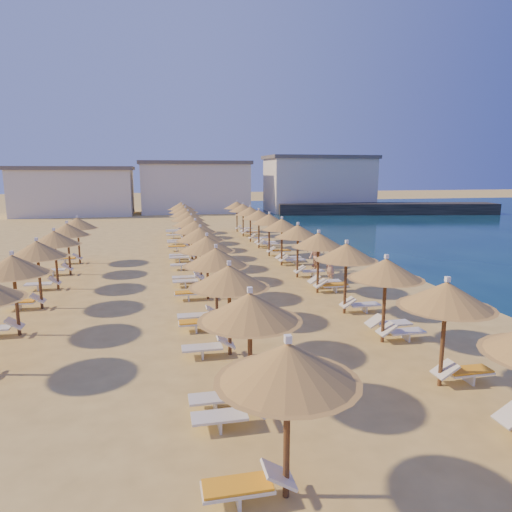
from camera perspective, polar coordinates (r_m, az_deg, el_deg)
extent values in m
plane|color=#E4C064|center=(21.17, -0.93, -5.53)|extent=(220.00, 220.00, 0.00)
cube|color=black|center=(66.14, 16.01, 5.71)|extent=(30.23, 9.43, 1.50)
cube|color=silver|center=(66.58, -21.70, 7.35)|extent=(15.00, 8.00, 6.00)
cube|color=#59514C|center=(66.52, -21.90, 10.14)|extent=(15.60, 8.48, 0.50)
cube|color=silver|center=(67.20, -7.66, 8.36)|extent=(15.00, 8.00, 6.80)
cube|color=#59514C|center=(67.17, -7.74, 11.47)|extent=(15.60, 8.48, 0.50)
cube|color=silver|center=(68.75, 7.84, 8.74)|extent=(15.00, 8.00, 7.60)
cube|color=#59514C|center=(68.75, 7.93, 12.11)|extent=(15.60, 8.48, 0.50)
cylinder|color=brown|center=(13.66, 22.29, -9.97)|extent=(0.12, 0.12, 2.52)
cone|color=#9C622D|center=(13.26, 22.70, -4.45)|extent=(2.40, 2.40, 0.70)
cone|color=#9C622D|center=(13.34, 22.62, -5.64)|extent=(2.60, 2.60, 0.12)
cube|color=white|center=(13.17, 22.83, -2.69)|extent=(0.12, 0.12, 0.14)
cylinder|color=brown|center=(16.38, 15.70, -6.18)|extent=(0.12, 0.12, 2.52)
cone|color=#9C622D|center=(16.05, 15.94, -1.52)|extent=(2.40, 2.40, 0.70)
cone|color=#9C622D|center=(16.11, 15.89, -2.53)|extent=(2.60, 2.60, 0.12)
cube|color=white|center=(15.97, 16.02, -0.06)|extent=(0.12, 0.12, 0.14)
cylinder|color=brown|center=(19.30, 11.10, -3.45)|extent=(0.12, 0.12, 2.52)
cone|color=#9C622D|center=(19.02, 11.24, 0.53)|extent=(2.40, 2.40, 0.70)
cone|color=#9C622D|center=(19.07, 11.21, -0.32)|extent=(2.60, 2.60, 0.12)
cube|color=white|center=(18.95, 11.29, 1.77)|extent=(0.12, 0.12, 0.14)
cylinder|color=brown|center=(22.34, 7.75, -1.43)|extent=(0.12, 0.12, 2.52)
cone|color=#9C622D|center=(22.10, 7.84, 2.01)|extent=(2.40, 2.40, 0.70)
cone|color=#9C622D|center=(22.15, 7.82, 1.28)|extent=(2.60, 2.60, 0.12)
cube|color=white|center=(22.05, 7.86, 3.09)|extent=(0.12, 0.12, 0.14)
cylinder|color=brown|center=(25.47, 5.21, 0.10)|extent=(0.12, 0.12, 2.52)
cone|color=#9C622D|center=(25.26, 5.26, 3.13)|extent=(2.40, 2.40, 0.70)
cone|color=#9C622D|center=(25.29, 5.25, 2.48)|extent=(2.60, 2.60, 0.12)
cube|color=white|center=(25.20, 5.28, 4.07)|extent=(0.12, 0.12, 0.14)
cylinder|color=brown|center=(28.64, 3.24, 1.29)|extent=(0.12, 0.12, 2.52)
cone|color=#9C622D|center=(28.45, 3.26, 3.99)|extent=(2.40, 2.40, 0.70)
cone|color=#9C622D|center=(28.49, 3.26, 3.41)|extent=(2.60, 2.60, 0.12)
cube|color=white|center=(28.41, 3.27, 4.83)|extent=(0.12, 0.12, 0.14)
cylinder|color=brown|center=(31.85, 1.65, 2.24)|extent=(0.12, 0.12, 2.52)
cone|color=#9C622D|center=(31.69, 1.67, 4.67)|extent=(2.40, 2.40, 0.70)
cone|color=#9C622D|center=(31.72, 1.66, 4.16)|extent=(2.60, 2.60, 0.12)
cube|color=white|center=(31.65, 1.67, 5.43)|extent=(0.12, 0.12, 0.14)
cylinder|color=brown|center=(35.09, 0.36, 3.02)|extent=(0.12, 0.12, 2.52)
cone|color=#9C622D|center=(34.94, 0.36, 5.23)|extent=(2.40, 2.40, 0.70)
cone|color=#9C622D|center=(34.97, 0.36, 4.76)|extent=(2.60, 2.60, 0.12)
cube|color=white|center=(34.90, 0.37, 5.91)|extent=(0.12, 0.12, 0.14)
cylinder|color=brown|center=(38.35, -0.71, 3.66)|extent=(0.12, 0.12, 2.52)
cone|color=#9C622D|center=(38.21, -0.72, 5.68)|extent=(2.40, 2.40, 0.70)
cone|color=#9C622D|center=(38.24, -0.72, 5.25)|extent=(2.60, 2.60, 0.12)
cube|color=white|center=(38.18, -0.72, 6.31)|extent=(0.12, 0.12, 0.14)
cylinder|color=brown|center=(41.63, -1.62, 4.20)|extent=(0.12, 0.12, 2.52)
cone|color=#9C622D|center=(41.50, -1.63, 6.07)|extent=(2.40, 2.40, 0.70)
cone|color=#9C622D|center=(41.52, -1.63, 5.67)|extent=(2.60, 2.60, 0.12)
cube|color=white|center=(41.47, -1.63, 6.64)|extent=(0.12, 0.12, 0.14)
cylinder|color=brown|center=(44.92, -2.40, 4.66)|extent=(0.12, 0.12, 2.52)
cone|color=#9C622D|center=(44.80, -2.41, 6.39)|extent=(2.40, 2.40, 0.70)
cone|color=#9C622D|center=(44.82, -2.41, 6.03)|extent=(2.60, 2.60, 0.12)
cube|color=white|center=(44.77, -2.41, 6.93)|extent=(0.12, 0.12, 0.14)
cylinder|color=brown|center=(8.74, 3.86, -21.28)|extent=(0.12, 0.12, 2.52)
cone|color=#9C622D|center=(8.10, 3.98, -13.08)|extent=(2.40, 2.40, 0.70)
cone|color=#9C622D|center=(8.22, 3.95, -14.92)|extent=(2.60, 2.60, 0.12)
cube|color=white|center=(7.95, 4.02, -10.32)|extent=(0.12, 0.12, 0.14)
cylinder|color=brown|center=(11.64, -0.76, -12.75)|extent=(0.12, 0.12, 2.52)
cone|color=#9C622D|center=(11.17, -0.77, -6.33)|extent=(2.40, 2.40, 0.70)
cone|color=#9C622D|center=(11.26, -0.77, -7.74)|extent=(2.60, 2.60, 0.12)
cube|color=white|center=(11.06, -0.78, -4.26)|extent=(0.12, 0.12, 0.14)
cylinder|color=brown|center=(14.74, -3.33, -7.67)|extent=(0.12, 0.12, 2.52)
cone|color=#9C622D|center=(14.37, -3.38, -2.52)|extent=(2.40, 2.40, 0.70)
cone|color=#9C622D|center=(14.44, -3.37, -3.63)|extent=(2.60, 2.60, 0.12)
cube|color=white|center=(14.28, -3.40, -0.88)|extent=(0.12, 0.12, 0.14)
cylinder|color=brown|center=(17.93, -4.96, -4.37)|extent=(0.12, 0.12, 2.52)
cone|color=#9C622D|center=(17.63, -5.03, -0.10)|extent=(2.40, 2.40, 0.70)
cone|color=#9C622D|center=(17.68, -5.01, -1.01)|extent=(2.60, 2.60, 0.12)
cube|color=white|center=(17.55, -5.05, 1.25)|extent=(0.12, 0.12, 0.14)
cylinder|color=brown|center=(21.17, -6.08, -2.07)|extent=(0.12, 0.12, 2.52)
cone|color=#9C622D|center=(20.91, -6.16, 1.57)|extent=(2.40, 2.40, 0.70)
cone|color=#9C622D|center=(20.96, -6.14, 0.79)|extent=(2.60, 2.60, 0.12)
cube|color=white|center=(20.85, -6.18, 2.70)|extent=(0.12, 0.12, 0.14)
cylinder|color=brown|center=(24.44, -6.91, -0.38)|extent=(0.12, 0.12, 2.52)
cone|color=#9C622D|center=(24.22, -6.98, 2.78)|extent=(2.40, 2.40, 0.70)
cone|color=#9C622D|center=(24.26, -6.96, 2.10)|extent=(2.60, 2.60, 0.12)
cube|color=white|center=(24.17, -7.00, 3.76)|extent=(0.12, 0.12, 0.14)
cylinder|color=brown|center=(27.73, -7.54, 0.91)|extent=(0.12, 0.12, 2.52)
cone|color=#9C622D|center=(27.54, -7.61, 3.70)|extent=(2.40, 2.40, 0.70)
cone|color=#9C622D|center=(27.58, -7.59, 3.10)|extent=(2.60, 2.60, 0.12)
cube|color=white|center=(27.49, -7.63, 4.56)|extent=(0.12, 0.12, 0.14)
cylinder|color=brown|center=(31.04, -8.03, 1.92)|extent=(0.12, 0.12, 2.52)
cone|color=#9C622D|center=(30.87, -8.10, 4.42)|extent=(2.40, 2.40, 0.70)
cone|color=#9C622D|center=(30.90, -8.08, 3.89)|extent=(2.60, 2.60, 0.12)
cube|color=white|center=(30.83, -8.12, 5.19)|extent=(0.12, 0.12, 0.14)
cylinder|color=brown|center=(34.36, -8.43, 2.74)|extent=(0.12, 0.12, 2.52)
cone|color=#9C622D|center=(34.20, -8.49, 5.00)|extent=(2.40, 2.40, 0.70)
cone|color=#9C622D|center=(34.23, -8.48, 4.52)|extent=(2.60, 2.60, 0.12)
cube|color=white|center=(34.16, -8.51, 5.69)|extent=(0.12, 0.12, 0.14)
cylinder|color=brown|center=(37.68, -8.76, 3.42)|extent=(0.12, 0.12, 2.52)
cone|color=#9C622D|center=(37.54, -8.82, 5.47)|extent=(2.40, 2.40, 0.70)
cone|color=#9C622D|center=(37.57, -8.81, 5.04)|extent=(2.60, 2.60, 0.12)
cube|color=white|center=(37.51, -8.84, 6.11)|extent=(0.12, 0.12, 0.14)
cylinder|color=brown|center=(41.01, -9.04, 3.98)|extent=(0.12, 0.12, 2.52)
cone|color=#9C622D|center=(40.88, -9.09, 5.87)|extent=(2.40, 2.40, 0.70)
cone|color=#9C622D|center=(40.90, -9.08, 5.47)|extent=(2.60, 2.60, 0.12)
cube|color=white|center=(40.85, -9.11, 6.46)|extent=(0.12, 0.12, 0.14)
cylinder|color=brown|center=(44.34, -9.27, 4.46)|extent=(0.12, 0.12, 2.52)
cone|color=#9C622D|center=(44.22, -9.33, 6.21)|extent=(2.40, 2.40, 0.70)
cone|color=#9C622D|center=(44.24, -9.32, 5.84)|extent=(2.60, 2.60, 0.12)
cube|color=white|center=(44.19, -9.34, 6.75)|extent=(0.12, 0.12, 0.14)
cylinder|color=brown|center=(18.53, -27.76, -5.08)|extent=(0.12, 0.12, 2.52)
cone|color=#9C622D|center=(18.24, -28.12, -0.95)|extent=(2.40, 2.40, 0.70)
cone|color=#9C622D|center=(18.29, -28.04, -1.84)|extent=(2.60, 2.60, 0.12)
cube|color=white|center=(18.17, -28.24, 0.34)|extent=(0.12, 0.12, 0.14)
cylinder|color=brown|center=(21.68, -25.41, -2.74)|extent=(0.12, 0.12, 2.52)
cone|color=#9C622D|center=(21.44, -25.70, 0.80)|extent=(2.40, 2.40, 0.70)
cone|color=#9C622D|center=(21.48, -25.64, 0.04)|extent=(2.60, 2.60, 0.12)
cube|color=white|center=(21.38, -25.79, 1.90)|extent=(0.12, 0.12, 0.14)
cylinder|color=brown|center=(24.89, -23.67, -1.01)|extent=(0.12, 0.12, 2.52)
cone|color=#9C622D|center=(24.67, -23.91, 2.09)|extent=(2.40, 2.40, 0.70)
cone|color=#9C622D|center=(24.71, -23.86, 1.43)|extent=(2.60, 2.60, 0.12)
cube|color=white|center=(24.62, -23.98, 3.05)|extent=(0.12, 0.12, 0.14)
cylinder|color=brown|center=(28.13, -22.33, 0.34)|extent=(0.12, 0.12, 2.52)
cone|color=#9C622D|center=(27.94, -22.53, 3.08)|extent=(2.40, 2.40, 0.70)
cone|color=#9C622D|center=(27.97, -22.49, 2.50)|extent=(2.60, 2.60, 0.12)
cube|color=white|center=(27.89, -22.59, 3.93)|extent=(0.12, 0.12, 0.14)
cylinder|color=brown|center=(31.39, -21.27, 1.40)|extent=(0.12, 0.12, 2.52)
cone|color=#9C622D|center=(31.22, -21.44, 3.86)|extent=(2.40, 2.40, 0.70)
cone|color=#9C622D|center=(31.25, -21.40, 3.34)|extent=(2.60, 2.60, 0.12)
cube|color=white|center=(31.18, -21.49, 4.62)|extent=(0.12, 0.12, 0.14)
cube|color=silver|center=(12.30, 29.26, -16.96)|extent=(0.58, 0.57, 0.40)
cube|color=silver|center=(9.11, -2.35, -26.96)|extent=(1.29, 0.57, 0.06)
cube|color=silver|center=(9.21, -2.34, -27.75)|extent=(0.06, 0.51, 0.32)
cube|color=silver|center=(9.15, 2.87, -25.65)|extent=(0.58, 0.57, 0.40)
cube|color=#FAA21A|center=(9.07, -2.35, -26.69)|extent=(1.24, 0.52, 0.05)
cube|color=silver|center=(14.50, 25.05, -12.97)|extent=(1.29, 0.57, 0.06)
cube|color=silver|center=(14.57, 25.00, -13.55)|extent=(0.06, 0.51, 0.32)
cube|color=silver|center=(14.02, 22.54, -12.96)|extent=(0.58, 0.57, 0.40)
cube|color=#FAA21A|center=(14.48, 25.07, -12.77)|extent=(1.24, 0.52, 0.05)
cube|color=silver|center=(11.92, -5.19, -17.21)|extent=(1.29, 0.57, 0.06)
cube|color=silver|center=(12.00, -5.18, -17.89)|extent=(0.06, 0.51, 0.32)
cube|color=silver|center=(11.96, -1.42, -16.33)|extent=(0.58, 0.57, 0.40)
cube|color=silver|center=(11.14, -4.60, -19.35)|extent=(1.29, 0.57, 0.06)
cube|color=silver|center=(11.22, -4.59, -20.05)|extent=(0.06, 0.51, 0.32)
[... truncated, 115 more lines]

